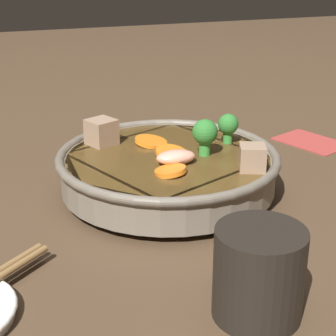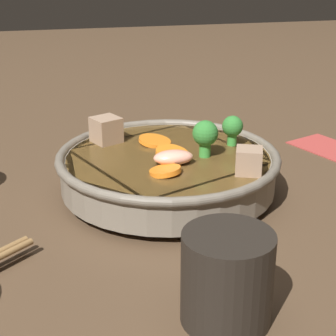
{
  "view_description": "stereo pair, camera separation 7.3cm",
  "coord_description": "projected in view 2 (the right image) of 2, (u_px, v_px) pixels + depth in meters",
  "views": [
    {
      "loc": [
        -0.64,
        0.22,
        0.31
      ],
      "look_at": [
        0.0,
        0.0,
        0.04
      ],
      "focal_mm": 60.0,
      "sensor_mm": 36.0,
      "label": 1
    },
    {
      "loc": [
        -0.66,
        0.15,
        0.31
      ],
      "look_at": [
        0.0,
        0.0,
        0.04
      ],
      "focal_mm": 60.0,
      "sensor_mm": 36.0,
      "label": 2
    }
  ],
  "objects": [
    {
      "name": "ground_plane",
      "position": [
        168.0,
        193.0,
        0.74
      ],
      "size": [
        3.0,
        3.0,
        0.0
      ],
      "primitive_type": "plane",
      "color": "#4C3826"
    },
    {
      "name": "stirfry_bowl",
      "position": [
        168.0,
        167.0,
        0.73
      ],
      "size": [
        0.29,
        0.29,
        0.1
      ],
      "color": "slate",
      "rests_on": "ground_plane"
    },
    {
      "name": "napkin",
      "position": [
        328.0,
        147.0,
        0.9
      ],
      "size": [
        0.13,
        0.11,
        0.0
      ],
      "color": "#A33833",
      "rests_on": "ground_plane"
    },
    {
      "name": "dark_mug",
      "position": [
        226.0,
        277.0,
        0.48
      ],
      "size": [
        0.1,
        0.08,
        0.08
      ],
      "color": "black",
      "rests_on": "ground_plane"
    }
  ]
}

